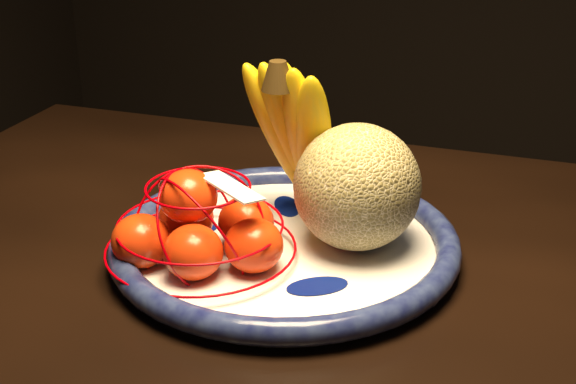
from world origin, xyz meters
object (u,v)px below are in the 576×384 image
(banana_bunch, at_px, (299,132))
(fruit_bowl, at_px, (285,244))
(cantaloupe, at_px, (357,187))
(mandarin_bag, at_px, (201,229))

(banana_bunch, bearing_deg, fruit_bowl, -66.33)
(cantaloupe, relative_size, mandarin_bag, 0.60)
(banana_bunch, height_order, mandarin_bag, banana_bunch)
(fruit_bowl, height_order, banana_bunch, banana_bunch)
(fruit_bowl, distance_m, cantaloupe, 0.10)
(fruit_bowl, distance_m, banana_bunch, 0.12)
(fruit_bowl, relative_size, cantaloupe, 2.80)
(banana_bunch, bearing_deg, mandarin_bag, -98.35)
(cantaloupe, height_order, mandarin_bag, cantaloupe)
(fruit_bowl, xyz_separation_m, mandarin_bag, (-0.07, -0.06, 0.03))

